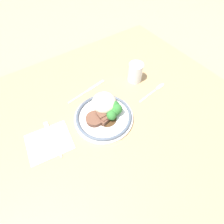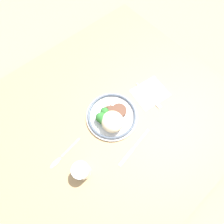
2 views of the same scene
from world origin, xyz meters
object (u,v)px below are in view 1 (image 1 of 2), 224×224
at_px(fork, 51,135).
at_px(knife, 88,90).
at_px(juice_glass, 135,73).
at_px(plate, 105,112).
at_px(spoon, 157,89).

bearing_deg(fork, knife, -59.35).
distance_m(juice_glass, fork, 0.46).
xyz_separation_m(plate, fork, (-0.22, 0.04, -0.02)).
height_order(plate, spoon, plate).
relative_size(fork, spoon, 1.03).
bearing_deg(knife, juice_glass, -25.07).
xyz_separation_m(fork, knife, (0.23, 0.12, -0.00)).
distance_m(plate, juice_glass, 0.26).
bearing_deg(juice_glass, knife, 163.60).
bearing_deg(fork, spoon, -92.91).
bearing_deg(fork, juice_glass, -79.92).
distance_m(fork, spoon, 0.50).
relative_size(plate, juice_glass, 2.61).
distance_m(fork, knife, 0.26).
relative_size(knife, spoon, 1.22).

